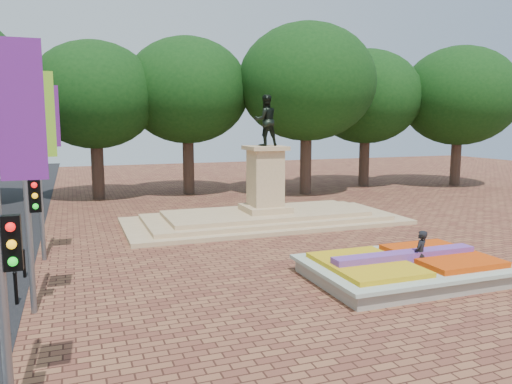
{
  "coord_description": "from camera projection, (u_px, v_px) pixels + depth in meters",
  "views": [
    {
      "loc": [
        -9.03,
        -15.14,
        5.13
      ],
      "look_at": [
        -1.93,
        4.12,
        2.2
      ],
      "focal_mm": 35.0,
      "sensor_mm": 36.0,
      "label": 1
    }
  ],
  "objects": [
    {
      "name": "pedestrian",
      "position": [
        420.0,
        255.0,
        16.25
      ],
      "size": [
        0.7,
        0.63,
        1.61
      ],
      "primitive_type": "imported",
      "rotation": [
        0.0,
        0.0,
        3.67
      ],
      "color": "black",
      "rests_on": "ground"
    },
    {
      "name": "monument",
      "position": [
        265.0,
        206.0,
        25.19
      ],
      "size": [
        14.0,
        6.0,
        6.4
      ],
      "color": "tan",
      "rests_on": "ground"
    },
    {
      "name": "flower_bed",
      "position": [
        405.0,
        267.0,
        16.32
      ],
      "size": [
        6.3,
        4.3,
        0.91
      ],
      "color": "gray",
      "rests_on": "ground"
    },
    {
      "name": "tree_row_back",
      "position": [
        244.0,
        98.0,
        34.46
      ],
      "size": [
        44.8,
        8.8,
        10.43
      ],
      "color": "#36251D",
      "rests_on": "ground"
    },
    {
      "name": "ground",
      "position": [
        346.0,
        265.0,
        17.88
      ],
      "size": [
        90.0,
        90.0,
        0.0
      ],
      "primitive_type": "plane",
      "color": "brown",
      "rests_on": "ground"
    },
    {
      "name": "bollard_row",
      "position": [
        11.0,
        303.0,
        12.75
      ],
      "size": [
        0.12,
        13.12,
        0.98
      ],
      "color": "black",
      "rests_on": "ground"
    },
    {
      "name": "banner_poles",
      "position": [
        29.0,
        171.0,
        12.67
      ],
      "size": [
        0.88,
        11.17,
        7.0
      ],
      "color": "slate",
      "rests_on": "ground"
    }
  ]
}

